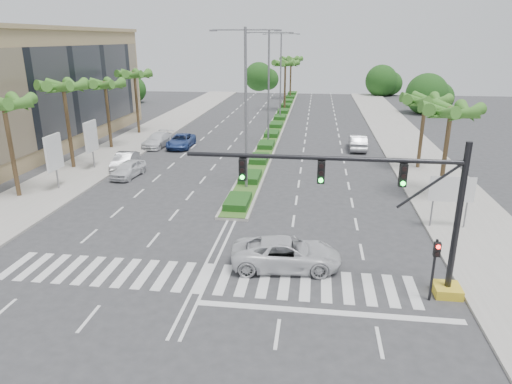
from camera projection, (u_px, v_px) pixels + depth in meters
ground at (204, 278)px, 22.52m from camera, size 160.00×160.00×0.00m
footpath_right at (431, 174)px, 39.38m from camera, size 6.00×120.00×0.15m
footpath_left at (97, 162)px, 43.16m from camera, size 6.00×120.00×0.15m
median at (279, 121)px, 64.74m from camera, size 2.20×75.00×0.20m
median_grass at (279, 120)px, 64.70m from camera, size 1.80×75.00×0.04m
building at (21, 90)px, 48.24m from camera, size 12.00×36.00×12.00m
signal_gantry at (404, 223)px, 20.25m from camera, size 12.60×1.20×7.20m
pedestrian_signal at (435, 260)px, 19.91m from camera, size 0.28×0.36×3.00m
direction_sign at (452, 191)px, 27.55m from camera, size 2.70×0.11×3.40m
billboard_near at (54, 153)px, 34.64m from camera, size 0.18×2.10×4.35m
billboard_far at (91, 137)px, 40.27m from camera, size 0.18×2.10×4.35m
palm_left_near at (4, 107)px, 31.81m from camera, size 4.57×4.68×7.55m
palm_left_mid at (63, 89)px, 39.20m from camera, size 4.57×4.68×7.95m
palm_left_far at (105, 87)px, 46.90m from camera, size 4.57×4.68×7.35m
palm_left_end at (135, 77)px, 54.29m from camera, size 4.57×4.68×7.75m
palm_right_near at (451, 114)px, 31.87m from camera, size 4.57×4.68×7.05m
palm_right_far at (425, 103)px, 39.48m from camera, size 4.57×4.68×6.75m
palm_median_a at (285, 65)px, 71.86m from camera, size 4.57×4.68×8.05m
palm_median_b at (291, 61)px, 85.95m from camera, size 4.57×4.68×8.05m
streetlight_near at (246, 102)px, 33.48m from camera, size 5.10×0.25×12.00m
streetlight_mid at (269, 82)px, 48.50m from camera, size 5.10×0.25×12.00m
streetlight_far at (281, 72)px, 63.53m from camera, size 5.10×0.25×12.00m
car_parked_a at (128, 169)px, 38.70m from camera, size 2.10×4.27×1.40m
car_parked_b at (125, 161)px, 41.14m from camera, size 1.93×4.53×1.45m
car_parked_c at (181, 141)px, 49.17m from camera, size 2.55×5.21×1.42m
car_parked_d at (158, 140)px, 49.49m from camera, size 2.56×5.24×1.47m
car_crossing at (286, 253)px, 23.35m from camera, size 5.84×3.11×1.56m
car_right at (358, 142)px, 48.15m from camera, size 1.77×4.94×1.62m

